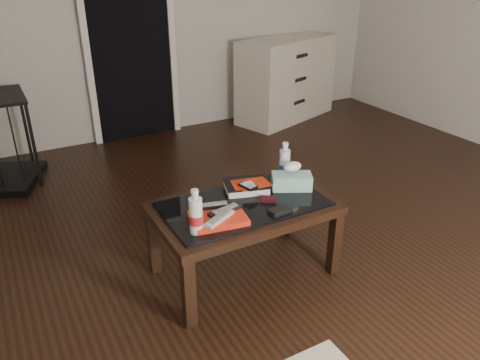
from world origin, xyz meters
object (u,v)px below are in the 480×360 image
object	(u,v)px
water_bottle_right	(285,161)
dresser	(286,79)
coffee_table	(244,213)
water_bottle_left	(196,211)
tissue_box	(292,181)
textbook	(246,186)

from	to	relation	value
water_bottle_right	dresser	bearing A→B (deg)	55.63
coffee_table	water_bottle_right	world-z (taller)	water_bottle_right
water_bottle_left	water_bottle_right	bearing A→B (deg)	22.81
dresser	water_bottle_right	bearing A→B (deg)	-142.70
water_bottle_left	tissue_box	size ratio (longest dim) A/B	1.03
coffee_table	water_bottle_right	xyz separation A→B (m)	(0.37, 0.16, 0.18)
textbook	water_bottle_right	xyz separation A→B (m)	(0.28, 0.02, 0.10)
water_bottle_left	tissue_box	world-z (taller)	water_bottle_left
dresser	textbook	bearing A→B (deg)	-147.16
dresser	textbook	xyz separation A→B (m)	(-1.76, -2.19, 0.03)
tissue_box	dresser	bearing A→B (deg)	84.31
coffee_table	dresser	xyz separation A→B (m)	(1.86, 2.33, 0.05)
coffee_table	dresser	world-z (taller)	dresser
coffee_table	textbook	world-z (taller)	textbook
dresser	water_bottle_left	world-z (taller)	dresser
water_bottle_left	water_bottle_right	world-z (taller)	same
water_bottle_right	tissue_box	world-z (taller)	water_bottle_right
dresser	water_bottle_left	distance (m)	3.32
water_bottle_left	tissue_box	bearing A→B (deg)	14.22
dresser	tissue_box	distance (m)	2.76
textbook	water_bottle_right	distance (m)	0.30
coffee_table	dresser	distance (m)	2.98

